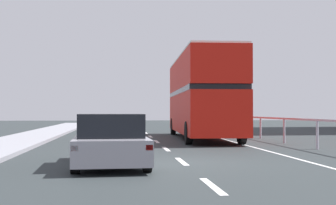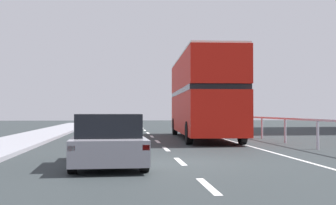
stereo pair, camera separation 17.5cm
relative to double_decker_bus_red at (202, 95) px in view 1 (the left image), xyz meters
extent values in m
cube|color=#2A3032|center=(-2.55, -10.91, -2.36)|extent=(73.85, 120.00, 0.10)
cube|color=silver|center=(-2.55, -15.14, -2.31)|extent=(0.16, 2.03, 0.01)
cube|color=silver|center=(-2.55, -10.76, -2.31)|extent=(0.16, 2.03, 0.01)
cube|color=silver|center=(-2.55, -6.39, -2.31)|extent=(0.16, 2.03, 0.01)
cube|color=silver|center=(-2.55, -2.01, -2.31)|extent=(0.16, 2.03, 0.01)
cube|color=silver|center=(-2.55, 2.37, -2.31)|extent=(0.16, 2.03, 0.01)
cube|color=silver|center=(-2.55, 6.75, -2.31)|extent=(0.16, 2.03, 0.01)
cube|color=silver|center=(-2.55, 11.13, -2.31)|extent=(0.16, 2.03, 0.01)
cube|color=silver|center=(-2.55, 15.50, -2.31)|extent=(0.16, 2.03, 0.01)
cube|color=silver|center=(-2.55, 19.88, -2.31)|extent=(0.16, 2.03, 0.01)
cube|color=silver|center=(1.03, -1.91, -2.31)|extent=(0.12, 46.00, 0.01)
cube|color=#B8AEBD|center=(3.13, -1.91, -1.20)|extent=(0.08, 42.00, 0.08)
cylinder|color=#B8AEBD|center=(3.13, -7.16, -1.75)|extent=(0.10, 0.10, 1.11)
cylinder|color=#B8AEBD|center=(3.13, -3.66, -1.75)|extent=(0.10, 0.10, 1.11)
cylinder|color=#B8AEBD|center=(3.13, -0.16, -1.75)|extent=(0.10, 0.10, 1.11)
cylinder|color=#B8AEBD|center=(3.13, 3.34, -1.75)|extent=(0.10, 0.10, 1.11)
cylinder|color=#B8AEBD|center=(3.13, 6.84, -1.75)|extent=(0.10, 0.10, 1.11)
cylinder|color=#B8AEBD|center=(3.13, 10.34, -1.75)|extent=(0.10, 0.10, 1.11)
cylinder|color=#B8AEBD|center=(3.13, 13.84, -1.75)|extent=(0.10, 0.10, 1.11)
cylinder|color=#B8AEBD|center=(3.13, 17.34, -1.75)|extent=(0.10, 0.10, 1.11)
cube|color=red|center=(0.00, -0.01, -0.97)|extent=(2.99, 11.55, 1.98)
cube|color=black|center=(0.00, -0.01, 0.15)|extent=(3.00, 11.09, 0.24)
cube|color=red|center=(0.00, -0.01, 1.08)|extent=(2.99, 11.55, 1.63)
cube|color=silver|center=(0.00, -0.01, 1.95)|extent=(2.93, 11.32, 0.10)
cube|color=black|center=(0.22, 5.70, -0.87)|extent=(2.29, 0.13, 1.39)
cube|color=yellow|center=(0.22, 5.70, 1.49)|extent=(1.53, 0.10, 0.28)
cylinder|color=black|center=(-1.00, 4.36, -1.81)|extent=(0.32, 1.01, 1.00)
cylinder|color=black|center=(1.34, 4.27, -1.81)|extent=(0.32, 1.01, 1.00)
cylinder|color=black|center=(-1.33, -4.09, -1.81)|extent=(0.32, 1.01, 1.00)
cylinder|color=black|center=(1.01, -4.18, -1.81)|extent=(0.32, 1.01, 1.00)
cube|color=gray|center=(-4.58, -11.54, -1.82)|extent=(2.02, 4.45, 0.61)
cube|color=black|center=(-4.57, -11.75, -1.23)|extent=(1.71, 2.47, 0.59)
cube|color=red|center=(-5.30, -13.73, -1.67)|extent=(0.16, 0.07, 0.12)
cube|color=red|center=(-3.67, -13.65, -1.67)|extent=(0.16, 0.07, 0.12)
cylinder|color=black|center=(-5.48, -10.09, -1.99)|extent=(0.23, 0.65, 0.64)
cylinder|color=black|center=(-3.81, -10.01, -1.99)|extent=(0.23, 0.65, 0.64)
cylinder|color=black|center=(-5.35, -13.06, -1.99)|extent=(0.23, 0.65, 0.64)
cylinder|color=black|center=(-3.68, -12.98, -1.99)|extent=(0.23, 0.65, 0.64)
camera|label=1|loc=(-4.35, -23.90, -0.87)|focal=49.29mm
camera|label=2|loc=(-4.17, -23.91, -0.87)|focal=49.29mm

